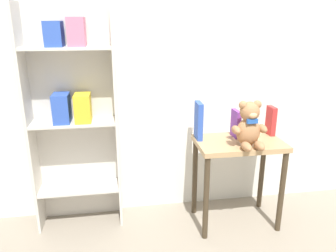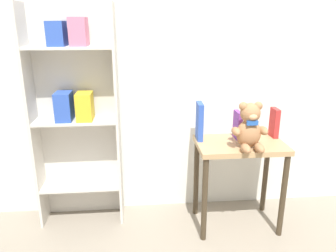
# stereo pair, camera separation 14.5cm
# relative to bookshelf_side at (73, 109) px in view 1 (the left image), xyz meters

# --- Properties ---
(wall_back) EXTENTS (4.80, 0.06, 2.50)m
(wall_back) POSITION_rel_bookshelf_side_xyz_m (0.82, 0.13, 0.36)
(wall_back) COLOR silver
(wall_back) RESTS_ON ground_plane
(bookshelf_side) EXTENTS (0.61, 0.23, 1.60)m
(bookshelf_side) POSITION_rel_bookshelf_side_xyz_m (0.00, 0.00, 0.00)
(bookshelf_side) COLOR beige
(bookshelf_side) RESTS_ON ground_plane
(display_table) EXTENTS (0.62, 0.39, 0.66)m
(display_table) POSITION_rel_bookshelf_side_xyz_m (1.16, -0.22, -0.35)
(display_table) COLOR tan
(display_table) RESTS_ON ground_plane
(teddy_bear) EXTENTS (0.24, 0.22, 0.32)m
(teddy_bear) POSITION_rel_bookshelf_side_xyz_m (1.18, -0.32, -0.08)
(teddy_bear) COLOR #A8754C
(teddy_bear) RESTS_ON display_table
(book_standing_blue) EXTENTS (0.04, 0.14, 0.27)m
(book_standing_blue) POSITION_rel_bookshelf_side_xyz_m (0.88, -0.12, -0.09)
(book_standing_blue) COLOR #2D51B7
(book_standing_blue) RESTS_ON display_table
(book_standing_purple) EXTENTS (0.04, 0.12, 0.20)m
(book_standing_purple) POSITION_rel_bookshelf_side_xyz_m (1.16, -0.13, -0.13)
(book_standing_purple) COLOR purple
(book_standing_purple) RESTS_ON display_table
(book_standing_red) EXTENTS (0.04, 0.11, 0.21)m
(book_standing_red) POSITION_rel_bookshelf_side_xyz_m (1.43, -0.12, -0.12)
(book_standing_red) COLOR red
(book_standing_red) RESTS_ON display_table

